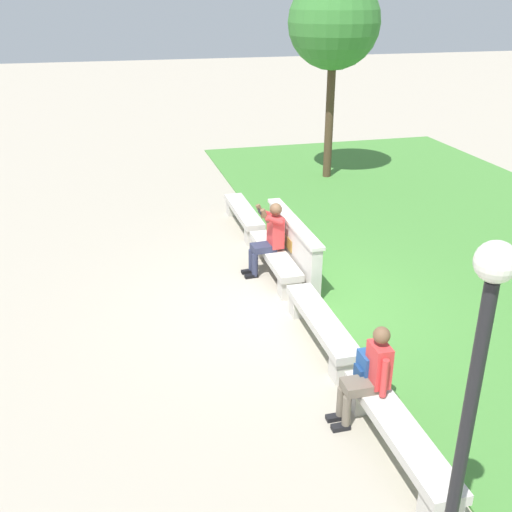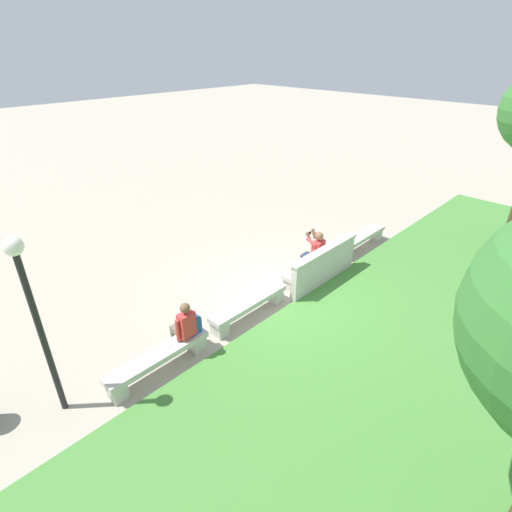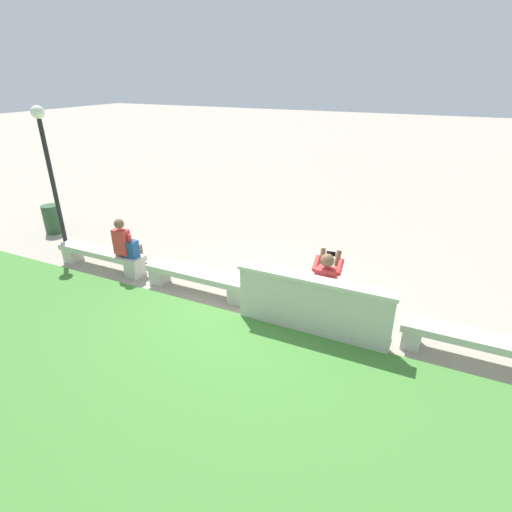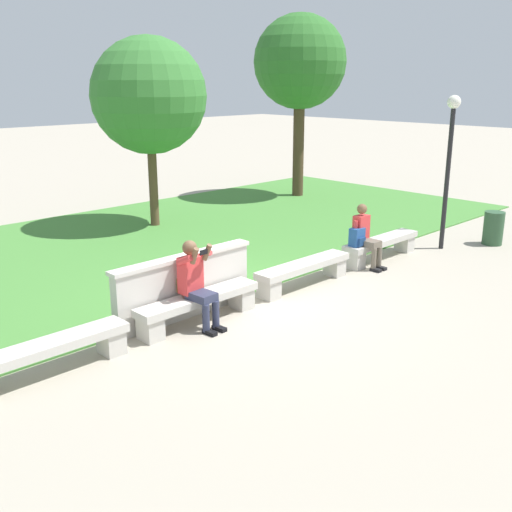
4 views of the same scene
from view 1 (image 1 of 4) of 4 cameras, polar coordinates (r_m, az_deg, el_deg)
ground_plane at (r=9.86m, az=3.73°, el=-4.68°), size 80.00×80.00×0.00m
bench_main at (r=12.94m, az=-1.19°, el=3.95°), size 2.14×0.40×0.45m
bench_near at (r=10.77m, az=1.79°, el=-0.28°), size 2.14×0.40×0.45m
bench_mid at (r=8.72m, az=6.24°, el=-6.58°), size 2.14×0.40×0.45m
bench_far at (r=6.93m, az=13.45°, el=-16.29°), size 2.14×0.40×0.45m
backrest_wall_with_plaque at (r=10.78m, az=3.54°, el=0.92°), size 2.56×0.24×1.01m
person_photographer at (r=10.67m, az=1.27°, el=2.00°), size 0.49×0.74×1.32m
person_distant at (r=7.16m, az=10.77°, el=-10.87°), size 0.48×0.67×1.26m
backpack at (r=7.34m, az=10.54°, el=-10.34°), size 0.28×0.24×0.43m
tree_left_background at (r=16.22m, az=7.44°, el=21.12°), size 2.33×2.33×5.18m
lamp_post at (r=4.50m, az=20.03°, el=-11.61°), size 0.28×0.28×3.28m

